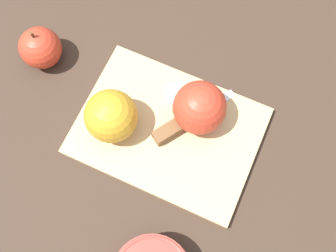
{
  "coord_description": "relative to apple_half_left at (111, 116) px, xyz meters",
  "views": [
    {
      "loc": [
        0.08,
        -0.19,
        0.66
      ],
      "look_at": [
        0.0,
        0.0,
        0.04
      ],
      "focal_mm": 42.0,
      "sensor_mm": 36.0,
      "label": 1
    }
  ],
  "objects": [
    {
      "name": "apple_half_left",
      "position": [
        0.0,
        0.0,
        0.0
      ],
      "size": [
        0.09,
        0.09,
        0.09
      ],
      "rotation": [
        0.0,
        0.0,
        0.4
      ],
      "color": "gold",
      "rests_on": "cutting_board"
    },
    {
      "name": "cutting_board",
      "position": [
        0.09,
        0.03,
        -0.05
      ],
      "size": [
        0.32,
        0.24,
        0.02
      ],
      "color": "tan",
      "rests_on": "ground_plane"
    },
    {
      "name": "apple_half_right",
      "position": [
        0.13,
        0.07,
        0.0
      ],
      "size": [
        0.09,
        0.09,
        0.09
      ],
      "rotation": [
        0.0,
        0.0,
        4.09
      ],
      "color": "red",
      "rests_on": "cutting_board"
    },
    {
      "name": "apple_slice",
      "position": [
        0.08,
        0.09,
        -0.04
      ],
      "size": [
        0.05,
        0.05,
        0.01
      ],
      "color": "beige",
      "rests_on": "cutting_board"
    },
    {
      "name": "apple_whole",
      "position": [
        -0.18,
        0.08,
        -0.02
      ],
      "size": [
        0.08,
        0.08,
        0.09
      ],
      "color": "red",
      "rests_on": "ground_plane"
    },
    {
      "name": "knife",
      "position": [
        0.1,
        0.03,
        -0.03
      ],
      "size": [
        0.11,
        0.14,
        0.02
      ],
      "rotation": [
        0.0,
        0.0,
        0.94
      ],
      "color": "silver",
      "rests_on": "cutting_board"
    },
    {
      "name": "ground_plane",
      "position": [
        0.09,
        0.03,
        -0.06
      ],
      "size": [
        4.0,
        4.0,
        0.0
      ],
      "primitive_type": "plane",
      "color": "#38281E"
    }
  ]
}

